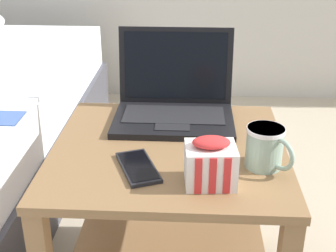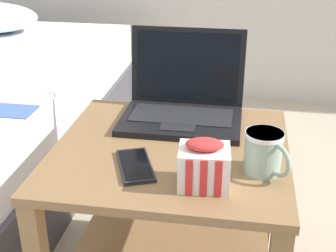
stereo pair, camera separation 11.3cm
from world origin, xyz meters
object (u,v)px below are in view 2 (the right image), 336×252
object	(u,v)px
laptop	(183,102)
cell_phone	(135,165)
snack_bag	(204,165)
mug_front_left	(264,151)

from	to	relation	value
laptop	cell_phone	bearing A→B (deg)	-103.18
snack_bag	laptop	bearing A→B (deg)	104.94
laptop	mug_front_left	size ratio (longest dim) A/B	2.93
laptop	cell_phone	size ratio (longest dim) A/B	1.95
laptop	mug_front_left	bearing A→B (deg)	-50.88
mug_front_left	cell_phone	distance (m)	0.30
laptop	snack_bag	xyz separation A→B (m)	(0.10, -0.36, 0.00)
laptop	snack_bag	distance (m)	0.37
laptop	snack_bag	world-z (taller)	laptop
laptop	cell_phone	xyz separation A→B (m)	(-0.07, -0.31, -0.04)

